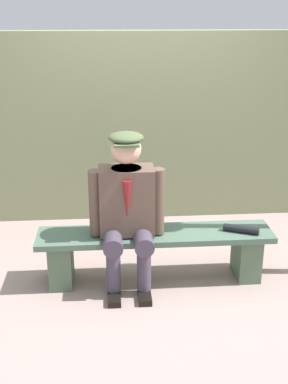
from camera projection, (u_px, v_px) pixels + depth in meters
ground_plane at (155, 278)px, 4.14m from camera, size 30.00×30.00×0.00m
bench at (155, 248)px, 4.04m from camera, size 1.90×0.38×0.42m
seated_man at (127, 205)px, 3.84m from camera, size 0.60×0.54×1.26m
rolled_magazine at (241, 229)px, 3.98m from camera, size 0.28×0.17×0.06m
stadium_wall at (142, 127)px, 5.13m from camera, size 12.00×0.24×1.92m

